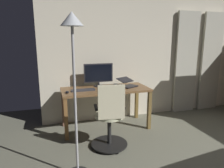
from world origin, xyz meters
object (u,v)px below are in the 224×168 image
object	(u,v)px
laptop	(128,84)
computer_keyboard	(83,90)
office_chair	(110,119)
computer_monitor	(98,74)
floor_lamp	(73,58)
computer_mouse	(67,92)
cell_phone_face_up	(116,84)
desk	(106,93)

from	to	relation	value
laptop	computer_keyboard	bearing A→B (deg)	-21.55
office_chair	computer_monitor	xyz separation A→B (m)	(-0.06, -0.97, 0.52)
computer_monitor	floor_lamp	size ratio (longest dim) A/B	0.29
computer_mouse	floor_lamp	xyz separation A→B (m)	(-0.00, 1.11, 0.67)
computer_monitor	cell_phone_face_up	xyz separation A→B (m)	(-0.35, -0.02, -0.23)
laptop	cell_phone_face_up	bearing A→B (deg)	-78.21
desk	computer_keyboard	bearing A→B (deg)	7.46
computer_monitor	computer_keyboard	distance (m)	0.49
computer_mouse	computer_keyboard	bearing A→B (deg)	-163.61
computer_keyboard	office_chair	bearing A→B (deg)	111.42
office_chair	desk	bearing A→B (deg)	87.20
computer_monitor	laptop	distance (m)	0.58
computer_monitor	cell_phone_face_up	size ratio (longest dim) A/B	3.79
laptop	computer_mouse	distance (m)	1.14
office_chair	floor_lamp	world-z (taller)	floor_lamp
desk	cell_phone_face_up	bearing A→B (deg)	-139.27
laptop	cell_phone_face_up	world-z (taller)	laptop
computer_keyboard	computer_mouse	size ratio (longest dim) A/B	4.08
office_chair	computer_mouse	bearing A→B (deg)	139.24
office_chair	computer_mouse	distance (m)	0.89
computer_mouse	floor_lamp	distance (m)	1.30
computer_mouse	desk	bearing A→B (deg)	-168.90
cell_phone_face_up	computer_keyboard	bearing A→B (deg)	36.52
floor_lamp	laptop	bearing A→B (deg)	-131.39
cell_phone_face_up	laptop	bearing A→B (deg)	142.80
desk	cell_phone_face_up	world-z (taller)	cell_phone_face_up
computer_keyboard	laptop	size ratio (longest dim) A/B	1.01
computer_monitor	cell_phone_face_up	bearing A→B (deg)	-176.34
cell_phone_face_up	floor_lamp	bearing A→B (deg)	70.78
desk	cell_phone_face_up	xyz separation A→B (m)	(-0.27, -0.23, 0.10)
office_chair	cell_phone_face_up	world-z (taller)	office_chair
desk	office_chair	distance (m)	0.79
desk	cell_phone_face_up	distance (m)	0.37
computer_monitor	floor_lamp	bearing A→B (deg)	67.21
desk	computer_mouse	world-z (taller)	computer_mouse
desk	computer_mouse	bearing A→B (deg)	11.10
desk	office_chair	bearing A→B (deg)	79.58
office_chair	laptop	bearing A→B (deg)	61.52
computer_monitor	cell_phone_face_up	distance (m)	0.42
office_chair	cell_phone_face_up	bearing A→B (deg)	75.14
office_chair	laptop	distance (m)	1.03
floor_lamp	desk	bearing A→B (deg)	-118.99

